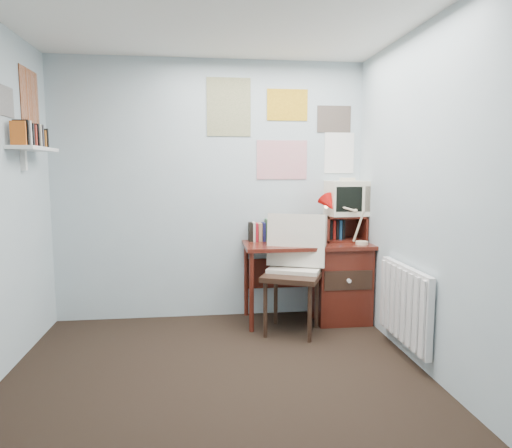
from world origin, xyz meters
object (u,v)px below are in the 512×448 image
(crt_tv, at_px, (347,196))
(radiator, at_px, (405,304))
(tv_riser, at_px, (343,228))
(wall_shelf, at_px, (34,149))
(desk_lamp, at_px, (362,222))
(desk, at_px, (334,279))
(desk_chair, at_px, (292,276))

(crt_tv, relative_size, radiator, 0.48)
(tv_riser, xyz_separation_m, radiator, (0.17, -1.04, -0.47))
(wall_shelf, bearing_deg, desk_lamp, 4.82)
(desk, xyz_separation_m, radiator, (0.29, -0.93, 0.01))
(tv_riser, height_order, radiator, tv_riser)
(desk_lamp, relative_size, radiator, 0.52)
(desk, height_order, crt_tv, crt_tv)
(radiator, xyz_separation_m, wall_shelf, (-2.86, 0.55, 1.20))
(desk_chair, height_order, desk_lamp, desk_lamp)
(crt_tv, bearing_deg, desk_chair, -147.70)
(crt_tv, height_order, wall_shelf, wall_shelf)
(desk_lamp, distance_m, radiator, 0.96)
(desk_chair, relative_size, desk_lamp, 2.46)
(desk, bearing_deg, desk_lamp, -33.61)
(desk_chair, relative_size, tv_riser, 2.58)
(wall_shelf, bearing_deg, tv_riser, 10.32)
(desk_chair, distance_m, radiator, 0.99)
(desk, relative_size, desk_chair, 1.17)
(crt_tv, bearing_deg, tv_riser, -154.45)
(tv_riser, distance_m, radiator, 1.15)
(desk, bearing_deg, wall_shelf, -171.60)
(desk_lamp, height_order, radiator, desk_lamp)
(crt_tv, distance_m, wall_shelf, 2.81)
(desk_chair, xyz_separation_m, desk_lamp, (0.69, 0.16, 0.45))
(desk_lamp, height_order, crt_tv, crt_tv)
(tv_riser, bearing_deg, crt_tv, 27.74)
(desk, relative_size, radiator, 1.50)
(radiator, height_order, wall_shelf, wall_shelf)
(desk_lamp, distance_m, wall_shelf, 2.87)
(desk, height_order, wall_shelf, wall_shelf)
(crt_tv, bearing_deg, desk_lamp, -79.67)
(wall_shelf, bearing_deg, desk, 8.40)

